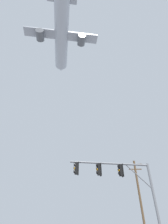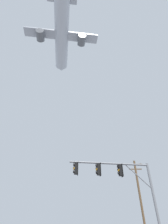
# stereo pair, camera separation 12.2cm
# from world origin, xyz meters

# --- Properties ---
(signal_pole_near) EXTENTS (6.80, 1.45, 5.81)m
(signal_pole_near) POSITION_xyz_m (2.67, 7.51, 4.55)
(signal_pole_near) COLOR slate
(signal_pole_near) RESTS_ON ground
(utility_pole) EXTENTS (2.20, 0.28, 9.01)m
(utility_pole) POSITION_xyz_m (6.94, 17.84, 4.80)
(utility_pole) COLOR brown
(utility_pole) RESTS_ON ground
(airplane) EXTENTS (23.06, 29.86, 8.13)m
(airplane) POSITION_xyz_m (-7.88, 23.78, 51.00)
(airplane) COLOR #B7BCC6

